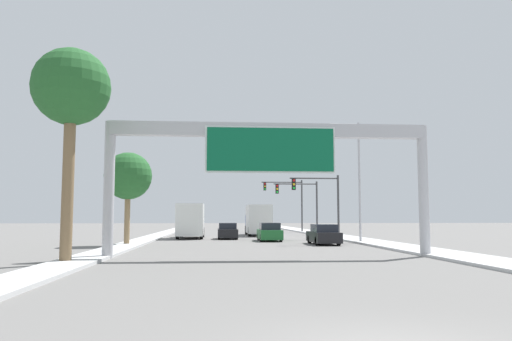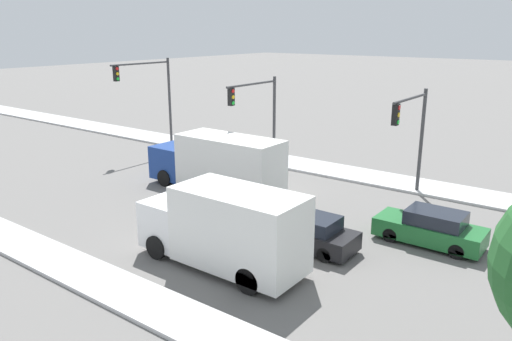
% 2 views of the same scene
% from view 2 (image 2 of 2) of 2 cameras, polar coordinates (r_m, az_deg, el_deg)
% --- Properties ---
extents(sidewalk_right, '(3.00, 120.00, 0.15)m').
position_cam_2_polar(sidewalk_right, '(42.86, -10.51, 3.51)').
color(sidewalk_right, '#BDBDBD').
rests_on(sidewalk_right, ground).
extents(car_far_right, '(1.82, 4.29, 1.49)m').
position_cam_2_polar(car_far_right, '(21.50, 5.94, -7.03)').
color(car_far_right, black).
rests_on(car_far_right, ground).
extents(car_mid_left, '(1.84, 4.56, 1.55)m').
position_cam_2_polar(car_mid_left, '(23.00, 19.34, -6.25)').
color(car_mid_left, '#1E662D').
rests_on(car_mid_left, ground).
extents(truck_box_primary, '(2.46, 7.07, 3.27)m').
position_cam_2_polar(truck_box_primary, '(19.35, -3.50, -6.57)').
color(truck_box_primary, white).
rests_on(truck_box_primary, ground).
extents(truck_box_secondary, '(2.45, 8.55, 3.32)m').
position_cam_2_polar(truck_box_secondary, '(28.33, -4.27, 0.78)').
color(truck_box_secondary, navy).
rests_on(truck_box_secondary, ground).
extents(traffic_light_near_intersection, '(4.63, 0.32, 5.93)m').
position_cam_2_polar(traffic_light_near_intersection, '(27.79, 17.54, 4.75)').
color(traffic_light_near_intersection, '#3D3D3F').
rests_on(traffic_light_near_intersection, ground).
extents(traffic_light_mid_block, '(5.01, 0.32, 6.05)m').
position_cam_2_polar(traffic_light_mid_block, '(32.28, 0.45, 7.12)').
color(traffic_light_mid_block, '#3D3D3F').
rests_on(traffic_light_mid_block, ground).
extents(traffic_light_far_intersection, '(5.48, 0.32, 6.93)m').
position_cam_2_polar(traffic_light_far_intersection, '(38.88, -11.72, 9.14)').
color(traffic_light_far_intersection, '#3D3D3F').
rests_on(traffic_light_far_intersection, ground).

